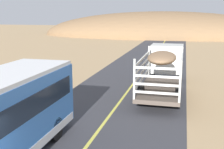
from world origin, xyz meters
name	(u,v)px	position (x,y,z in m)	size (l,w,h in m)	color
livestock_truck	(165,63)	(2.39, 15.25, 1.79)	(2.53, 9.70, 3.02)	silver
distant_hill	(161,36)	(-2.02, 65.86, 0.00)	(59.99, 27.41, 11.79)	olive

